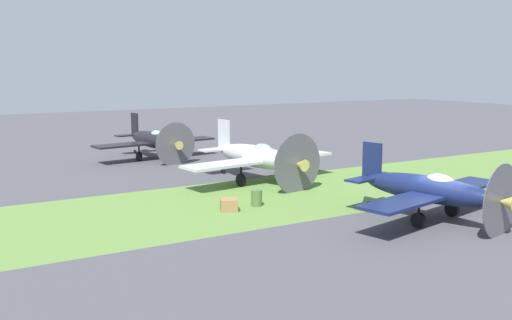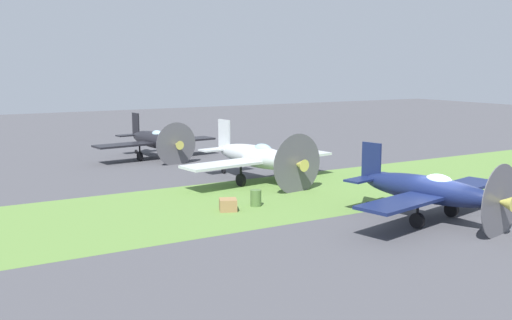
{
  "view_description": "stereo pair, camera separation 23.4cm",
  "coord_description": "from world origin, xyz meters",
  "px_view_note": "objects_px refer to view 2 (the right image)",
  "views": [
    {
      "loc": [
        22.33,
        19.36,
        7.6
      ],
      "look_at": [
        2.68,
        -13.58,
        1.45
      ],
      "focal_mm": 41.42,
      "sensor_mm": 36.0,
      "label": 1
    },
    {
      "loc": [
        22.12,
        19.48,
        7.6
      ],
      "look_at": [
        2.68,
        -13.58,
        1.45
      ],
      "focal_mm": 41.42,
      "sensor_mm": 36.0,
      "label": 2
    }
  ],
  "objects_px": {
    "airplane_lead": "(429,190)",
    "supply_crate": "(228,205)",
    "fuel_drum": "(256,198)",
    "airplane_trail": "(155,140)",
    "airplane_wingman": "(258,157)"
  },
  "relations": [
    {
      "from": "airplane_lead",
      "to": "airplane_wingman",
      "type": "relative_size",
      "value": 0.93
    },
    {
      "from": "airplane_lead",
      "to": "airplane_trail",
      "type": "xyz_separation_m",
      "value": [
        4.52,
        -25.51,
        -0.01
      ]
    },
    {
      "from": "airplane_lead",
      "to": "supply_crate",
      "type": "distance_m",
      "value": 10.28
    },
    {
      "from": "airplane_lead",
      "to": "fuel_drum",
      "type": "distance_m",
      "value": 9.14
    },
    {
      "from": "airplane_lead",
      "to": "airplane_wingman",
      "type": "distance_m",
      "value": 12.94
    },
    {
      "from": "airplane_lead",
      "to": "fuel_drum",
      "type": "bearing_deg",
      "value": -62.42
    },
    {
      "from": "supply_crate",
      "to": "airplane_lead",
      "type": "bearing_deg",
      "value": 138.04
    },
    {
      "from": "airplane_wingman",
      "to": "supply_crate",
      "type": "height_order",
      "value": "airplane_wingman"
    },
    {
      "from": "airplane_trail",
      "to": "fuel_drum",
      "type": "relative_size",
      "value": 11.64
    },
    {
      "from": "airplane_wingman",
      "to": "fuel_drum",
      "type": "relative_size",
      "value": 12.65
    },
    {
      "from": "fuel_drum",
      "to": "supply_crate",
      "type": "relative_size",
      "value": 1.0
    },
    {
      "from": "fuel_drum",
      "to": "supply_crate",
      "type": "xyz_separation_m",
      "value": [
        1.8,
        0.17,
        -0.13
      ]
    },
    {
      "from": "airplane_wingman",
      "to": "supply_crate",
      "type": "xyz_separation_m",
      "value": [
        5.33,
        5.92,
        -1.37
      ]
    },
    {
      "from": "airplane_wingman",
      "to": "supply_crate",
      "type": "bearing_deg",
      "value": 40.18
    },
    {
      "from": "airplane_lead",
      "to": "supply_crate",
      "type": "xyz_separation_m",
      "value": [
        7.59,
        -6.82,
        -1.24
      ]
    }
  ]
}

